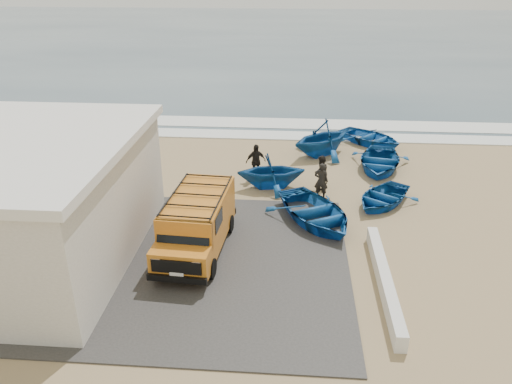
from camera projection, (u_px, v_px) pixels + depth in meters
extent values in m
plane|color=tan|center=(239.00, 235.00, 19.07)|extent=(160.00, 160.00, 0.00)
cube|color=#3E3B38|center=(175.00, 260.00, 17.39)|extent=(12.00, 10.00, 0.05)
cube|color=#385166|center=(282.00, 36.00, 69.71)|extent=(180.00, 88.00, 0.01)
cube|color=white|center=(260.00, 135.00, 29.91)|extent=(180.00, 1.60, 0.06)
cube|color=white|center=(263.00, 123.00, 32.17)|extent=(180.00, 2.20, 0.04)
cube|color=silver|center=(12.00, 204.00, 16.94)|extent=(8.00, 9.00, 4.00)
cube|color=black|center=(137.00, 175.00, 17.77)|extent=(0.08, 0.70, 0.90)
cube|color=silver|center=(384.00, 280.00, 15.89)|extent=(0.35, 6.00, 0.55)
cube|color=orange|center=(199.00, 217.00, 17.90)|extent=(2.16, 4.01, 1.65)
cube|color=orange|center=(181.00, 261.00, 15.91)|extent=(1.95, 1.03, 0.90)
cube|color=black|center=(183.00, 233.00, 16.00)|extent=(1.76, 0.46, 0.72)
cube|color=black|center=(176.00, 267.00, 15.45)|extent=(1.61, 0.19, 0.45)
cube|color=black|center=(177.00, 279.00, 15.61)|extent=(1.94, 0.28, 0.22)
cube|color=black|center=(197.00, 194.00, 17.48)|extent=(2.05, 3.71, 0.06)
cylinder|color=black|center=(159.00, 264.00, 16.58)|extent=(0.27, 0.71, 0.70)
cylinder|color=black|center=(185.00, 221.00, 19.35)|extent=(0.27, 0.71, 0.70)
cylinder|color=black|center=(211.00, 269.00, 16.34)|extent=(0.27, 0.71, 0.70)
cylinder|color=black|center=(230.00, 224.00, 19.12)|extent=(0.27, 0.71, 0.70)
imported|color=#1455A0|center=(315.00, 212.00, 19.80)|extent=(4.78, 5.30, 0.90)
imported|color=#1455A0|center=(382.00, 197.00, 21.31)|extent=(3.91, 4.13, 0.70)
imported|color=#1455A0|center=(271.00, 171.00, 22.73)|extent=(3.54, 3.20, 1.63)
imported|color=#1455A0|center=(379.00, 161.00, 24.91)|extent=(3.76, 4.69, 0.87)
imported|color=#1455A0|center=(322.00, 138.00, 26.53)|extent=(4.89, 4.84, 1.95)
imported|color=#1455A0|center=(370.00, 137.00, 28.37)|extent=(4.63, 4.56, 0.79)
imported|color=black|center=(321.00, 181.00, 21.64)|extent=(0.68, 0.51, 1.67)
imported|color=black|center=(321.00, 173.00, 22.58)|extent=(0.78, 0.90, 1.60)
imported|color=black|center=(256.00, 161.00, 23.70)|extent=(1.08, 0.80, 1.71)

